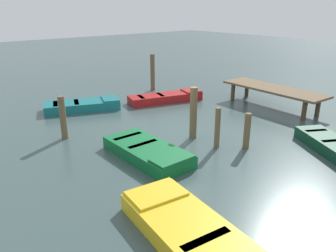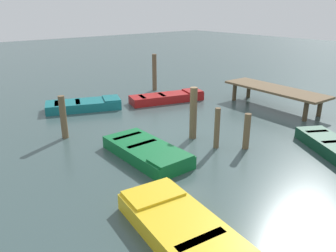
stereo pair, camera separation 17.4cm
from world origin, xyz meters
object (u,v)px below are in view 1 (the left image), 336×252
(dock_segment, at_px, (273,90))
(rowboat_green, at_px, (148,152))
(mooring_piling_near_right, at_px, (153,72))
(rowboat_red, at_px, (166,97))
(mooring_piling_mid_right, at_px, (63,118))
(rowboat_teal, at_px, (83,105))
(mooring_piling_mid_left, at_px, (193,113))
(mooring_piling_near_left, at_px, (247,131))
(mooring_piling_far_left, at_px, (217,128))
(rowboat_yellow, at_px, (195,237))

(dock_segment, xyz_separation_m, rowboat_green, (0.65, -7.89, -0.61))
(mooring_piling_near_right, bearing_deg, rowboat_red, -22.52)
(mooring_piling_mid_right, bearing_deg, rowboat_teal, 142.92)
(rowboat_red, bearing_deg, mooring_piling_mid_right, -150.73)
(mooring_piling_mid_left, height_order, mooring_piling_near_left, mooring_piling_mid_left)
(mooring_piling_far_left, height_order, mooring_piling_near_left, mooring_piling_far_left)
(mooring_piling_near_right, distance_m, mooring_piling_mid_right, 7.92)
(dock_segment, distance_m, mooring_piling_near_left, 5.34)
(mooring_piling_far_left, xyz_separation_m, mooring_piling_near_right, (-7.89, 3.35, 0.31))
(mooring_piling_near_left, bearing_deg, mooring_piling_mid_left, -158.01)
(rowboat_yellow, relative_size, mooring_piling_near_left, 3.36)
(rowboat_red, relative_size, mooring_piling_near_left, 3.12)
(rowboat_green, height_order, mooring_piling_near_left, mooring_piling_near_left)
(mooring_piling_near_right, height_order, mooring_piling_mid_right, mooring_piling_near_right)
(mooring_piling_mid_left, distance_m, mooring_piling_mid_right, 4.69)
(dock_segment, height_order, mooring_piling_far_left, mooring_piling_far_left)
(rowboat_green, relative_size, mooring_piling_mid_left, 1.68)
(rowboat_red, height_order, mooring_piling_mid_right, mooring_piling_mid_right)
(rowboat_green, bearing_deg, mooring_piling_near_right, 141.78)
(mooring_piling_near_left, bearing_deg, rowboat_red, 165.21)
(dock_segment, relative_size, mooring_piling_near_right, 2.48)
(mooring_piling_near_right, xyz_separation_m, mooring_piling_mid_right, (3.75, -6.97, -0.23))
(mooring_piling_far_left, relative_size, mooring_piling_mid_right, 0.89)
(rowboat_yellow, distance_m, mooring_piling_mid_left, 5.88)
(rowboat_red, relative_size, rowboat_green, 1.21)
(mooring_piling_mid_left, xyz_separation_m, mooring_piling_far_left, (1.16, 0.01, -0.24))
(rowboat_yellow, xyz_separation_m, mooring_piling_mid_right, (-7.19, 0.42, 0.58))
(rowboat_yellow, bearing_deg, mooring_piling_mid_right, 4.35)
(rowboat_teal, relative_size, mooring_piling_mid_left, 1.89)
(mooring_piling_near_right, bearing_deg, rowboat_yellow, -34.06)
(mooring_piling_far_left, bearing_deg, rowboat_red, 156.78)
(dock_segment, distance_m, rowboat_red, 5.19)
(rowboat_teal, xyz_separation_m, mooring_piling_near_left, (7.65, 2.21, 0.40))
(rowboat_teal, distance_m, mooring_piling_mid_left, 6.05)
(mooring_piling_mid_left, height_order, mooring_piling_far_left, mooring_piling_mid_left)
(mooring_piling_mid_left, relative_size, mooring_piling_near_left, 1.53)
(dock_segment, relative_size, mooring_piling_mid_left, 2.67)
(rowboat_yellow, distance_m, mooring_piling_mid_right, 7.23)
(rowboat_red, distance_m, rowboat_green, 6.60)
(rowboat_green, xyz_separation_m, mooring_piling_near_left, (1.54, 3.03, 0.40))
(dock_segment, bearing_deg, rowboat_yellow, -61.55)
(rowboat_red, distance_m, mooring_piling_mid_left, 5.03)
(mooring_piling_far_left, relative_size, mooring_piling_near_left, 1.14)
(mooring_piling_mid_left, relative_size, mooring_piling_near_right, 0.93)
(rowboat_teal, height_order, mooring_piling_near_left, mooring_piling_near_left)
(rowboat_yellow, relative_size, mooring_piling_far_left, 2.94)
(dock_segment, height_order, rowboat_teal, dock_segment)
(rowboat_teal, distance_m, mooring_piling_far_left, 7.15)
(mooring_piling_mid_left, bearing_deg, mooring_piling_far_left, 0.32)
(rowboat_yellow, distance_m, mooring_piling_far_left, 5.09)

